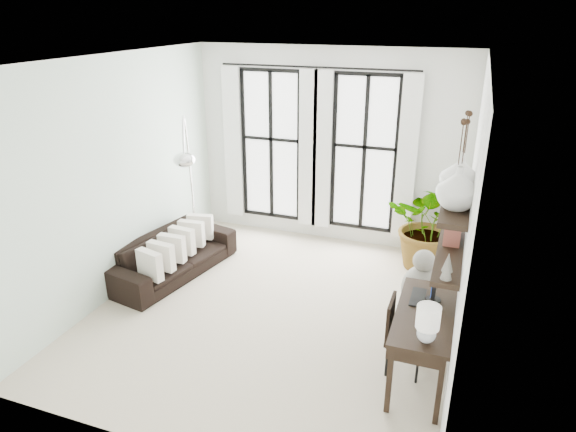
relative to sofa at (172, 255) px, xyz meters
The scene contains 16 objects.
floor 1.88m from the sofa, 13.50° to the right, with size 5.00×5.00×0.00m, color beige.
ceiling 3.43m from the sofa, 13.50° to the right, with size 5.00×5.00×0.00m, color white.
wall_left 1.44m from the sofa, 136.15° to the right, with size 5.00×5.00×0.00m, color silver.
wall_right 4.27m from the sofa, ahead, with size 5.00×5.00×0.00m, color white.
wall_back 3.03m from the sofa, 48.96° to the left, with size 4.50×4.50×0.00m, color white.
windows 2.85m from the sofa, 51.29° to the left, with size 3.26×0.13×2.65m.
wall_shelves 4.31m from the sofa, 15.88° to the right, with size 0.25×1.30×0.60m.
sofa is the anchor object (origin of this frame).
throw_pillows 0.22m from the sofa, ahead, with size 0.40×1.52×0.40m.
plant 3.90m from the sofa, 22.85° to the left, with size 1.26×1.09×1.40m, color #2D7228.
desk 3.96m from the sofa, 17.71° to the right, with size 0.58×1.38×1.21m.
desk_chair 3.67m from the sofa, 17.29° to the right, with size 0.41×0.41×0.86m.
arc_lamp 1.54m from the sofa, 77.03° to the left, with size 0.73×1.14×2.32m.
buddha 3.62m from the sofa, ahead, with size 0.55×0.55×0.99m.
vase_a 4.59m from the sofa, 19.71° to the right, with size 0.37×0.37×0.38m, color white.
vase_b 4.49m from the sofa, 14.36° to the right, with size 0.37×0.37×0.38m, color white.
Camera 1 is at (2.15, -5.44, 3.71)m, focal length 32.00 mm.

